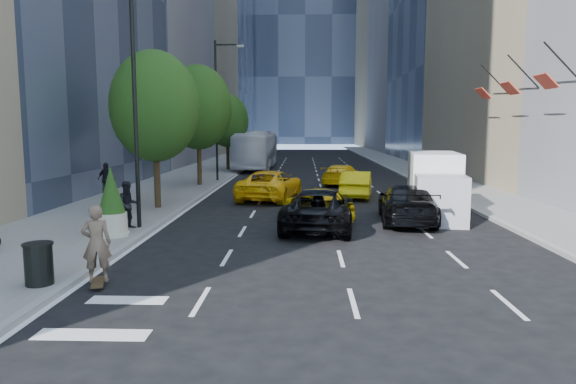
{
  "coord_description": "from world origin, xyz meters",
  "views": [
    {
      "loc": [
        -0.13,
        -15.33,
        3.96
      ],
      "look_at": [
        -0.72,
        3.53,
        1.6
      ],
      "focal_mm": 32.0,
      "sensor_mm": 36.0,
      "label": 1
    }
  ],
  "objects_px": {
    "black_sedan_mercedes": "(407,204)",
    "city_bus": "(256,150)",
    "trash_can": "(39,265)",
    "skateboarder": "(97,249)",
    "planter_shrub": "(111,203)",
    "box_truck": "(435,184)",
    "black_sedan_lincoln": "(319,209)"
  },
  "relations": [
    {
      "from": "city_bus",
      "to": "box_truck",
      "type": "bearing_deg",
      "value": -67.41
    },
    {
      "from": "black_sedan_mercedes",
      "to": "city_bus",
      "type": "distance_m",
      "value": 29.95
    },
    {
      "from": "black_sedan_mercedes",
      "to": "city_bus",
      "type": "bearing_deg",
      "value": -66.42
    },
    {
      "from": "black_sedan_lincoln",
      "to": "black_sedan_mercedes",
      "type": "relative_size",
      "value": 1.02
    },
    {
      "from": "skateboarder",
      "to": "planter_shrub",
      "type": "xyz_separation_m",
      "value": [
        -1.65,
        5.39,
        0.36
      ]
    },
    {
      "from": "skateboarder",
      "to": "planter_shrub",
      "type": "height_order",
      "value": "planter_shrub"
    },
    {
      "from": "city_bus",
      "to": "box_truck",
      "type": "relative_size",
      "value": 2.13
    },
    {
      "from": "city_bus",
      "to": "trash_can",
      "type": "distance_m",
      "value": 38.06
    },
    {
      "from": "black_sedan_mercedes",
      "to": "city_bus",
      "type": "height_order",
      "value": "city_bus"
    },
    {
      "from": "trash_can",
      "to": "planter_shrub",
      "type": "bearing_deg",
      "value": 93.35
    },
    {
      "from": "black_sedan_lincoln",
      "to": "black_sedan_mercedes",
      "type": "distance_m",
      "value": 4.01
    },
    {
      "from": "skateboarder",
      "to": "trash_can",
      "type": "relative_size",
      "value": 1.97
    },
    {
      "from": "black_sedan_mercedes",
      "to": "planter_shrub",
      "type": "bearing_deg",
      "value": 24.59
    },
    {
      "from": "skateboarder",
      "to": "box_truck",
      "type": "xyz_separation_m",
      "value": [
        11.06,
        10.76,
        0.47
      ]
    },
    {
      "from": "city_bus",
      "to": "planter_shrub",
      "type": "bearing_deg",
      "value": -92.64
    },
    {
      "from": "planter_shrub",
      "to": "skateboarder",
      "type": "bearing_deg",
      "value": -73.01
    },
    {
      "from": "skateboarder",
      "to": "city_bus",
      "type": "relative_size",
      "value": 0.15
    },
    {
      "from": "trash_can",
      "to": "skateboarder",
      "type": "bearing_deg",
      "value": 14.53
    },
    {
      "from": "black_sedan_mercedes",
      "to": "city_bus",
      "type": "xyz_separation_m",
      "value": [
        -9.0,
        28.55,
        1.02
      ]
    },
    {
      "from": "skateboarder",
      "to": "black_sedan_lincoln",
      "type": "bearing_deg",
      "value": -143.59
    },
    {
      "from": "city_bus",
      "to": "black_sedan_lincoln",
      "type": "bearing_deg",
      "value": -78.9
    },
    {
      "from": "planter_shrub",
      "to": "city_bus",
      "type": "bearing_deg",
      "value": 86.22
    },
    {
      "from": "box_truck",
      "to": "planter_shrub",
      "type": "bearing_deg",
      "value": -149.0
    },
    {
      "from": "black_sedan_lincoln",
      "to": "planter_shrub",
      "type": "distance_m",
      "value": 7.76
    },
    {
      "from": "black_sedan_lincoln",
      "to": "city_bus",
      "type": "bearing_deg",
      "value": -73.94
    },
    {
      "from": "skateboarder",
      "to": "box_truck",
      "type": "bearing_deg",
      "value": -152.38
    },
    {
      "from": "black_sedan_mercedes",
      "to": "box_truck",
      "type": "xyz_separation_m",
      "value": [
        1.57,
        1.65,
        0.64
      ]
    },
    {
      "from": "city_bus",
      "to": "box_truck",
      "type": "distance_m",
      "value": 28.9
    },
    {
      "from": "black_sedan_mercedes",
      "to": "trash_can",
      "type": "bearing_deg",
      "value": 47.28
    },
    {
      "from": "black_sedan_lincoln",
      "to": "city_bus",
      "type": "distance_m",
      "value": 30.5
    },
    {
      "from": "city_bus",
      "to": "black_sedan_mercedes",
      "type": "bearing_deg",
      "value": -71.36
    },
    {
      "from": "black_sedan_mercedes",
      "to": "trash_can",
      "type": "distance_m",
      "value": 14.35
    }
  ]
}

